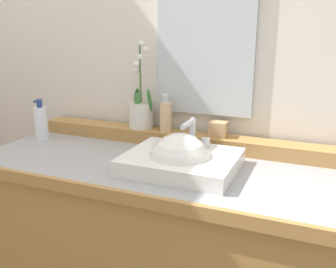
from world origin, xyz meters
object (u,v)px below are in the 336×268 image
at_px(sink_basin, 180,163).
at_px(potted_plant, 141,110).
at_px(soap_bar, 164,141).
at_px(trinket_box, 218,129).
at_px(lotion_bottle, 41,123).
at_px(soap_dispenser, 166,116).

bearing_deg(sink_basin, potted_plant, 136.50).
distance_m(soap_bar, trinket_box, 0.25).
xyz_separation_m(soap_bar, trinket_box, (0.17, 0.18, 0.02)).
bearing_deg(lotion_bottle, soap_bar, -0.45).
xyz_separation_m(soap_bar, soap_dispenser, (-0.06, 0.17, 0.06)).
height_order(sink_basin, soap_dispenser, soap_dispenser).
relative_size(potted_plant, soap_dispenser, 2.34).
distance_m(sink_basin, soap_dispenser, 0.34).
bearing_deg(sink_basin, lotion_bottle, 171.68).
bearing_deg(trinket_box, lotion_bottle, -169.18).
distance_m(soap_bar, soap_dispenser, 0.19).
height_order(trinket_box, lotion_bottle, lotion_bottle).
height_order(soap_bar, trinket_box, trinket_box).
distance_m(potted_plant, trinket_box, 0.37).
bearing_deg(trinket_box, soap_bar, -135.45).
relative_size(soap_bar, lotion_bottle, 0.36).
bearing_deg(soap_bar, trinket_box, 46.13).
bearing_deg(lotion_bottle, trinket_box, 12.41).
relative_size(sink_basin, lotion_bottle, 2.08).
height_order(soap_bar, potted_plant, potted_plant).
relative_size(soap_bar, potted_plant, 0.18).
height_order(sink_basin, potted_plant, potted_plant).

